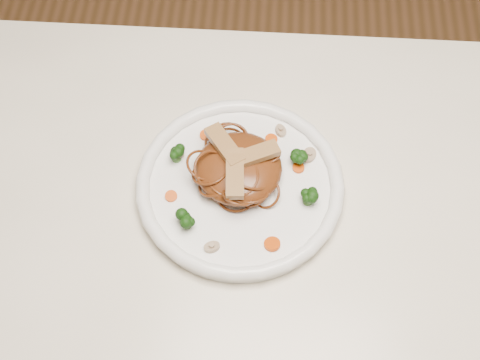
{
  "coord_description": "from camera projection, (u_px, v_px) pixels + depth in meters",
  "views": [
    {
      "loc": [
        -0.06,
        -0.41,
        1.6
      ],
      "look_at": [
        -0.1,
        0.09,
        0.78
      ],
      "focal_mm": 51.23,
      "sensor_mm": 36.0,
      "label": 1
    }
  ],
  "objects": [
    {
      "name": "plate",
      "position": [
        240.0,
        188.0,
        0.98
      ],
      "size": [
        0.31,
        0.31,
        0.02
      ],
      "primitive_type": "cylinder",
      "rotation": [
        0.0,
        0.0,
        -0.06
      ],
      "color": "white",
      "rests_on": "table"
    },
    {
      "name": "mushroom_2",
      "position": [
        177.0,
        153.0,
        1.0
      ],
      "size": [
        0.03,
        0.03,
        0.01
      ],
      "primitive_type": "cylinder",
      "rotation": [
        0.0,
        0.0,
        -0.44
      ],
      "color": "#C0AA90",
      "rests_on": "plate"
    },
    {
      "name": "mushroom_3",
      "position": [
        281.0,
        131.0,
        1.02
      ],
      "size": [
        0.03,
        0.03,
        0.01
      ],
      "primitive_type": "cylinder",
      "rotation": [
        0.0,
        0.0,
        1.96
      ],
      "color": "#C0AA90",
      "rests_on": "plate"
    },
    {
      "name": "mushroom_1",
      "position": [
        309.0,
        155.0,
        0.99
      ],
      "size": [
        0.04,
        0.04,
        0.01
      ],
      "primitive_type": "cylinder",
      "rotation": [
        0.0,
        0.0,
        1.2
      ],
      "color": "#C0AA90",
      "rests_on": "plate"
    },
    {
      "name": "carrot_1",
      "position": [
        171.0,
        196.0,
        0.96
      ],
      "size": [
        0.02,
        0.02,
        0.0
      ],
      "primitive_type": "cylinder",
      "rotation": [
        0.0,
        0.0,
        -0.23
      ],
      "color": "#C74E07",
      "rests_on": "plate"
    },
    {
      "name": "chicken_a",
      "position": [
        254.0,
        155.0,
        0.95
      ],
      "size": [
        0.08,
        0.05,
        0.01
      ],
      "primitive_type": "cube",
      "rotation": [
        0.0,
        0.0,
        0.45
      ],
      "color": "#AD8352",
      "rests_on": "noodle_mound"
    },
    {
      "name": "chicken_c",
      "position": [
        235.0,
        173.0,
        0.93
      ],
      "size": [
        0.03,
        0.08,
        0.01
      ],
      "primitive_type": "cube",
      "rotation": [
        0.0,
        0.0,
        4.78
      ],
      "color": "#AD8352",
      "rests_on": "noodle_mound"
    },
    {
      "name": "broccoli_3",
      "position": [
        308.0,
        197.0,
        0.94
      ],
      "size": [
        0.03,
        0.03,
        0.03
      ],
      "primitive_type": null,
      "rotation": [
        0.0,
        0.0,
        0.21
      ],
      "color": "#183E0D",
      "rests_on": "plate"
    },
    {
      "name": "carrot_2",
      "position": [
        298.0,
        168.0,
        0.98
      ],
      "size": [
        0.02,
        0.02,
        0.0
      ],
      "primitive_type": "cylinder",
      "rotation": [
        0.0,
        0.0,
        -0.09
      ],
      "color": "#C74E07",
      "rests_on": "plate"
    },
    {
      "name": "carrot_0",
      "position": [
        271.0,
        139.0,
        1.01
      ],
      "size": [
        0.02,
        0.02,
        0.0
      ],
      "primitive_type": "cylinder",
      "rotation": [
        0.0,
        0.0,
        -0.14
      ],
      "color": "#C74E07",
      "rests_on": "plate"
    },
    {
      "name": "broccoli_0",
      "position": [
        298.0,
        157.0,
        0.98
      ],
      "size": [
        0.03,
        0.03,
        0.03
      ],
      "primitive_type": null,
      "rotation": [
        0.0,
        0.0,
        0.17
      ],
      "color": "#183E0D",
      "rests_on": "plate"
    },
    {
      "name": "chicken_b",
      "position": [
        225.0,
        145.0,
        0.95
      ],
      "size": [
        0.06,
        0.08,
        0.01
      ],
      "primitive_type": "cube",
      "rotation": [
        0.0,
        0.0,
        2.17
      ],
      "color": "#AD8352",
      "rests_on": "noodle_mound"
    },
    {
      "name": "broccoli_2",
      "position": [
        186.0,
        219.0,
        0.92
      ],
      "size": [
        0.03,
        0.03,
        0.03
      ],
      "primitive_type": null,
      "rotation": [
        0.0,
        0.0,
        -0.18
      ],
      "color": "#183E0D",
      "rests_on": "plate"
    },
    {
      "name": "carrot_3",
      "position": [
        206.0,
        135.0,
        1.01
      ],
      "size": [
        0.02,
        0.02,
        0.0
      ],
      "primitive_type": "cylinder",
      "rotation": [
        0.0,
        0.0,
        -0.0
      ],
      "color": "#C74E07",
      "rests_on": "plate"
    },
    {
      "name": "broccoli_1",
      "position": [
        176.0,
        153.0,
        0.98
      ],
      "size": [
        0.03,
        0.03,
        0.03
      ],
      "primitive_type": null,
      "rotation": [
        0.0,
        0.0,
        -0.19
      ],
      "color": "#183E0D",
      "rests_on": "plate"
    },
    {
      "name": "table",
      "position": [
        300.0,
        280.0,
        1.02
      ],
      "size": [
        1.2,
        0.8,
        0.75
      ],
      "color": "white",
      "rests_on": "ground"
    },
    {
      "name": "mushroom_0",
      "position": [
        212.0,
        247.0,
        0.92
      ],
      "size": [
        0.03,
        0.03,
        0.01
      ],
      "primitive_type": "cylinder",
      "rotation": [
        0.0,
        0.0,
        0.39
      ],
      "color": "#C0AA90",
      "rests_on": "plate"
    },
    {
      "name": "noodle_mound",
      "position": [
        239.0,
        168.0,
        0.96
      ],
      "size": [
        0.16,
        0.16,
        0.04
      ],
      "primitive_type": "ellipsoid",
      "rotation": [
        0.0,
        0.0,
        0.35
      ],
      "color": "#602D12",
      "rests_on": "plate"
    },
    {
      "name": "carrot_4",
      "position": [
        272.0,
        244.0,
        0.92
      ],
      "size": [
        0.03,
        0.03,
        0.0
      ],
      "primitive_type": "cylinder",
      "rotation": [
        0.0,
        0.0,
        -0.36
      ],
      "color": "#C74E07",
      "rests_on": "plate"
    }
  ]
}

